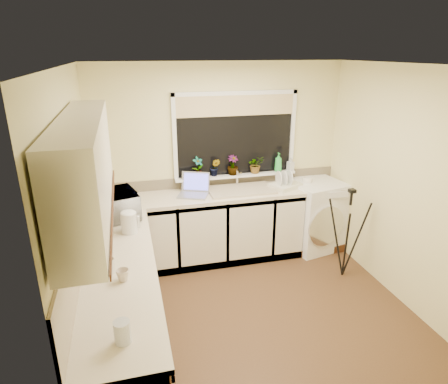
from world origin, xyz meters
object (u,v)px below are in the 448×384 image
dish_rack (285,186)px  tripod (347,234)px  laptop (194,189)px  cup_left (123,275)px  plant_c (233,165)px  washing_machine (314,215)px  cup_back (307,181)px  glass_jug (122,332)px  microwave (120,204)px  kettle (129,223)px  plant_a (198,167)px  steel_jar (109,266)px  plant_b (215,167)px  soap_bottle_green (278,162)px  plant_d (256,164)px  soap_bottle_clear (291,164)px

dish_rack → tripod: bearing=-83.4°
laptop → cup_left: size_ratio=4.38×
plant_c → washing_machine: bearing=-12.1°
laptop → cup_back: size_ratio=3.50×
glass_jug → microwave: 1.97m
kettle → cup_left: kettle is taller
tripod → cup_back: (-0.14, 0.82, 0.40)m
tripod → plant_a: size_ratio=4.15×
dish_rack → cup_back: size_ratio=2.95×
steel_jar → microwave: size_ratio=0.25×
washing_machine → microwave: 2.61m
glass_jug → plant_c: plant_c is taller
plant_b → cup_left: bearing=-121.3°
dish_rack → cup_left: bearing=-165.3°
plant_b → plant_c: (0.23, -0.01, 0.01)m
microwave → plant_a: 1.19m
washing_machine → dish_rack: size_ratio=2.49×
glass_jug → soap_bottle_green: size_ratio=0.59×
cup_left → cup_back: bearing=36.2°
washing_machine → glass_jug: glass_jug is taller
plant_d → washing_machine: bearing=-16.7°
washing_machine → soap_bottle_clear: bearing=128.1°
kettle → plant_b: (1.11, 1.09, 0.16)m
tripod → plant_d: size_ratio=4.82×
microwave → plant_c: plant_c is taller
dish_rack → cup_back: cup_back is taller
plant_c → plant_d: (0.31, 0.00, -0.01)m
plant_b → glass_jug: bearing=-114.4°
plant_a → plant_c: plant_a is taller
washing_machine → plant_a: (-1.54, 0.24, 0.72)m
cup_left → laptop: bearing=63.5°
kettle → microwave: 0.43m
steel_jar → plant_a: 2.11m
plant_d → soap_bottle_green: (0.31, -0.00, 0.01)m
kettle → cup_back: kettle is taller
tripod → soap_bottle_clear: bearing=108.0°
dish_rack → plant_c: bearing=133.6°
dish_rack → plant_c: plant_c is taller
glass_jug → plant_c: bearing=61.5°
dish_rack → steel_jar: (-2.15, -1.55, 0.03)m
washing_machine → kettle: 2.63m
soap_bottle_green → cup_left: size_ratio=2.47×
tripod → plant_d: plant_d is taller
steel_jar → cup_back: steel_jar is taller
plant_b → cup_back: bearing=-9.7°
plant_d → soap_bottle_clear: 0.50m
laptop → steel_jar: 1.88m
cup_back → soap_bottle_green: bearing=150.3°
microwave → plant_c: (1.42, 0.66, 0.14)m
plant_b → cup_left: 2.29m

